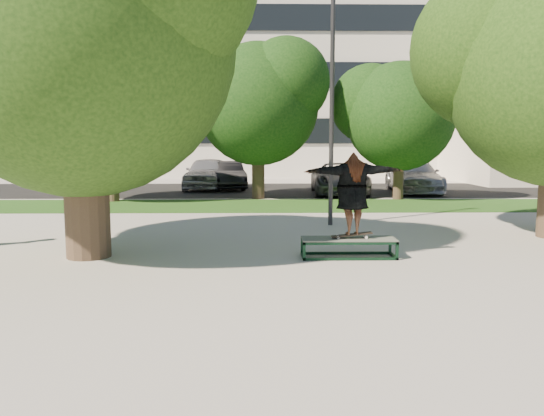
{
  "coord_description": "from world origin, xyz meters",
  "views": [
    {
      "loc": [
        -0.84,
        -9.15,
        2.18
      ],
      "look_at": [
        -0.66,
        0.6,
        1.0
      ],
      "focal_mm": 35.0,
      "sensor_mm": 36.0,
      "label": 1
    }
  ],
  "objects_px": {
    "car_dark": "(227,175)",
    "lamppost": "(332,107)",
    "car_silver_a": "(207,173)",
    "car_grey": "(339,179)",
    "tree_left": "(76,22)",
    "grind_box": "(348,248)",
    "car_silver_b": "(413,176)"
  },
  "relations": [
    {
      "from": "car_dark",
      "to": "lamppost",
      "type": "bearing_deg",
      "value": -83.82
    },
    {
      "from": "car_silver_a",
      "to": "car_grey",
      "type": "xyz_separation_m",
      "value": [
        6.0,
        -2.79,
        -0.1
      ]
    },
    {
      "from": "lamppost",
      "to": "car_silver_a",
      "type": "relative_size",
      "value": 1.34
    },
    {
      "from": "tree_left",
      "to": "lamppost",
      "type": "xyz_separation_m",
      "value": [
        5.29,
        3.91,
        -1.27
      ]
    },
    {
      "from": "grind_box",
      "to": "car_grey",
      "type": "height_order",
      "value": "car_grey"
    },
    {
      "from": "car_dark",
      "to": "car_silver_b",
      "type": "relative_size",
      "value": 0.81
    },
    {
      "from": "lamppost",
      "to": "car_silver_b",
      "type": "relative_size",
      "value": 1.21
    },
    {
      "from": "lamppost",
      "to": "car_grey",
      "type": "relative_size",
      "value": 1.25
    },
    {
      "from": "car_dark",
      "to": "car_grey",
      "type": "relative_size",
      "value": 0.84
    },
    {
      "from": "tree_left",
      "to": "car_dark",
      "type": "relative_size",
      "value": 1.74
    },
    {
      "from": "car_silver_a",
      "to": "car_grey",
      "type": "relative_size",
      "value": 0.93
    },
    {
      "from": "tree_left",
      "to": "lamppost",
      "type": "bearing_deg",
      "value": 36.42
    },
    {
      "from": "grind_box",
      "to": "car_grey",
      "type": "bearing_deg",
      "value": 82.55
    },
    {
      "from": "grind_box",
      "to": "car_silver_b",
      "type": "distance_m",
      "value": 14.76
    },
    {
      "from": "car_grey",
      "to": "car_silver_b",
      "type": "xyz_separation_m",
      "value": [
        3.5,
        0.97,
        0.05
      ]
    },
    {
      "from": "lamppost",
      "to": "car_dark",
      "type": "relative_size",
      "value": 1.5
    },
    {
      "from": "lamppost",
      "to": "car_dark",
      "type": "bearing_deg",
      "value": 107.17
    },
    {
      "from": "car_silver_a",
      "to": "car_silver_b",
      "type": "bearing_deg",
      "value": -6.94
    },
    {
      "from": "grind_box",
      "to": "lamppost",
      "type": "bearing_deg",
      "value": 87.51
    },
    {
      "from": "car_silver_a",
      "to": "grind_box",
      "type": "bearing_deg",
      "value": -70.65
    },
    {
      "from": "grind_box",
      "to": "car_dark",
      "type": "relative_size",
      "value": 0.44
    },
    {
      "from": "grind_box",
      "to": "car_silver_b",
      "type": "height_order",
      "value": "car_silver_b"
    },
    {
      "from": "grind_box",
      "to": "tree_left",
      "type": "bearing_deg",
      "value": 177.47
    },
    {
      "from": "grind_box",
      "to": "car_dark",
      "type": "distance_m",
      "value": 16.0
    },
    {
      "from": "car_grey",
      "to": "car_silver_b",
      "type": "distance_m",
      "value": 3.63
    },
    {
      "from": "car_dark",
      "to": "car_grey",
      "type": "bearing_deg",
      "value": -39.9
    },
    {
      "from": "grind_box",
      "to": "car_silver_b",
      "type": "bearing_deg",
      "value": 69.44
    },
    {
      "from": "tree_left",
      "to": "grind_box",
      "type": "xyz_separation_m",
      "value": [
        5.11,
        -0.23,
        -4.23
      ]
    },
    {
      "from": "car_silver_a",
      "to": "car_dark",
      "type": "bearing_deg",
      "value": 3.9
    },
    {
      "from": "car_grey",
      "to": "car_dark",
      "type": "bearing_deg",
      "value": 153.54
    },
    {
      "from": "tree_left",
      "to": "car_silver_b",
      "type": "relative_size",
      "value": 1.41
    },
    {
      "from": "tree_left",
      "to": "car_silver_a",
      "type": "bearing_deg",
      "value": 87.06
    }
  ]
}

